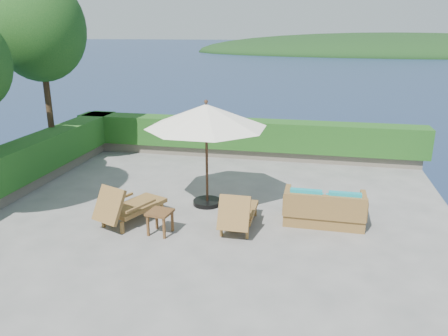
% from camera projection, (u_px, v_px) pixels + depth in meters
% --- Properties ---
extents(ground, '(12.00, 12.00, 0.00)m').
position_uv_depth(ground, '(205.00, 220.00, 10.55)').
color(ground, gray).
rests_on(ground, ground).
extents(foundation, '(12.00, 12.00, 3.00)m').
position_uv_depth(foundation, '(206.00, 276.00, 11.02)').
color(foundation, '#5F564B').
rests_on(foundation, ocean).
extents(ocean, '(600.00, 600.00, 0.00)m').
position_uv_depth(ocean, '(207.00, 325.00, 11.46)').
color(ocean, '#172649').
rests_on(ocean, ground).
extents(offshore_island, '(126.00, 57.60, 12.60)m').
position_uv_depth(offshore_island, '(392.00, 53.00, 136.98)').
color(offshore_island, black).
rests_on(offshore_island, ocean).
extents(planter_wall_far, '(12.00, 0.60, 0.36)m').
position_uv_depth(planter_wall_far, '(243.00, 152.00, 15.71)').
color(planter_wall_far, gray).
rests_on(planter_wall_far, ground).
extents(planter_wall_left, '(0.60, 12.00, 0.36)m').
position_uv_depth(planter_wall_left, '(1.00, 196.00, 11.60)').
color(planter_wall_left, gray).
rests_on(planter_wall_left, ground).
extents(hedge_far, '(12.40, 0.90, 1.00)m').
position_uv_depth(hedge_far, '(244.00, 134.00, 15.51)').
color(hedge_far, '#164F16').
rests_on(hedge_far, planter_wall_far).
extents(tree_far, '(2.80, 2.80, 6.03)m').
position_uv_depth(tree_far, '(39.00, 29.00, 13.37)').
color(tree_far, '#3C2A17').
rests_on(tree_far, ground).
extents(patio_umbrella, '(4.00, 4.00, 2.77)m').
position_uv_depth(patio_umbrella, '(206.00, 117.00, 10.79)').
color(patio_umbrella, black).
rests_on(patio_umbrella, ground).
extents(lounge_left, '(1.35, 1.93, 1.03)m').
position_uv_depth(lounge_left, '(128.00, 206.00, 10.30)').
color(lounge_left, olive).
rests_on(lounge_left, ground).
extents(lounge_right, '(0.78, 1.69, 0.97)m').
position_uv_depth(lounge_right, '(238.00, 212.00, 10.00)').
color(lounge_right, olive).
rests_on(lounge_right, ground).
extents(side_table, '(0.58, 0.58, 0.55)m').
position_uv_depth(side_table, '(160.00, 215.00, 9.74)').
color(side_table, brown).
rests_on(side_table, ground).
extents(wicker_loveseat, '(1.90, 0.99, 0.92)m').
position_uv_depth(wicker_loveseat, '(324.00, 210.00, 10.27)').
color(wicker_loveseat, olive).
rests_on(wicker_loveseat, ground).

